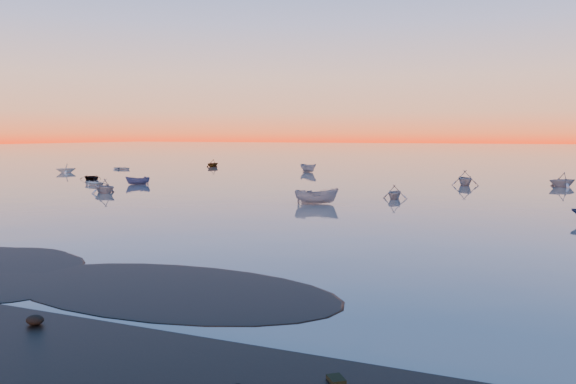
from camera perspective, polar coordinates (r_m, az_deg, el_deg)
The scene contains 3 objects.
ground at distance 120.86m, azimuth 11.72°, elevation 2.59°, with size 600.00×600.00×0.00m, color #645B53.
moored_fleet at distance 75.40m, azimuth 4.80°, elevation 0.77°, with size 124.00×58.00×1.20m, color white, non-canonical shape.
boat_near_center at distance 54.35m, azimuth 2.92°, elevation -1.21°, with size 4.29×1.82×1.49m, color gray.
Camera 1 is at (23.20, -18.42, 6.72)m, focal length 35.00 mm.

